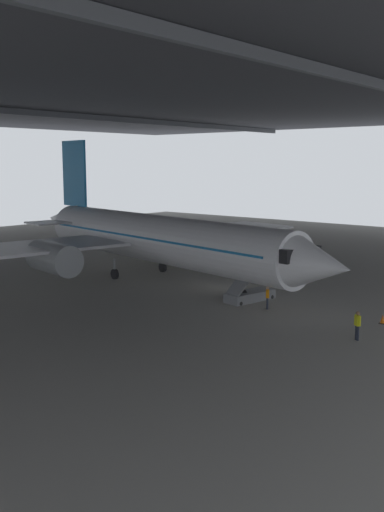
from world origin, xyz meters
The scene contains 8 objects.
ground_plane centered at (0.00, 0.00, 0.00)m, with size 110.00×110.00×0.00m, color gray.
hangar_structure centered at (-0.07, 13.74, 16.89)m, with size 121.00×99.00×17.53m.
airplane_main centered at (0.14, 5.80, 3.63)m, with size 39.19×40.14×12.43m.
boarding_stairs centered at (-1.09, -5.26, 0.75)m, with size 4.58×2.17×4.86m.
crew_worker_near_nose centered at (-5.37, -15.65, 0.99)m, with size 0.38×0.47×1.72m.
crew_worker_by_stairs centered at (-2.50, -7.66, 0.93)m, with size 0.48×0.37×1.63m.
traffic_cone_orange centered at (-0.96, -15.36, 0.29)m, with size 0.36×0.36×0.60m.
baggage_tug centered at (8.01, 11.22, 0.53)m, with size 1.59×2.36×0.90m.
Camera 1 is at (-36.60, -29.54, 10.13)m, focal length 41.26 mm.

